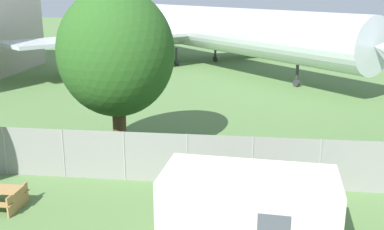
{
  "coord_description": "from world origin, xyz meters",
  "views": [
    {
      "loc": [
        4.77,
        -5.12,
        7.43
      ],
      "look_at": [
        2.36,
        14.29,
        2.0
      ],
      "focal_mm": 42.0,
      "sensor_mm": 36.0,
      "label": 1
    }
  ],
  "objects_px": {
    "airplane": "(204,28)",
    "tree_near_hangar": "(116,53)",
    "portable_cabin": "(248,215)",
    "picnic_bench_near_cabin": "(0,196)"
  },
  "relations": [
    {
      "from": "airplane",
      "to": "tree_near_hangar",
      "type": "relative_size",
      "value": 5.01
    },
    {
      "from": "portable_cabin",
      "to": "picnic_bench_near_cabin",
      "type": "relative_size",
      "value": 3.3
    },
    {
      "from": "airplane",
      "to": "portable_cabin",
      "type": "xyz_separation_m",
      "value": [
        4.58,
        -34.06,
        -2.54
      ]
    },
    {
      "from": "airplane",
      "to": "picnic_bench_near_cabin",
      "type": "distance_m",
      "value": 32.69
    },
    {
      "from": "picnic_bench_near_cabin",
      "to": "tree_near_hangar",
      "type": "distance_m",
      "value": 7.82
    },
    {
      "from": "portable_cabin",
      "to": "picnic_bench_near_cabin",
      "type": "distance_m",
      "value": 8.88
    },
    {
      "from": "picnic_bench_near_cabin",
      "to": "portable_cabin",
      "type": "bearing_deg",
      "value": -11.77
    },
    {
      "from": "airplane",
      "to": "tree_near_hangar",
      "type": "bearing_deg",
      "value": -43.98
    },
    {
      "from": "portable_cabin",
      "to": "picnic_bench_near_cabin",
      "type": "bearing_deg",
      "value": 172.62
    },
    {
      "from": "portable_cabin",
      "to": "tree_near_hangar",
      "type": "relative_size",
      "value": 0.66
    }
  ]
}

